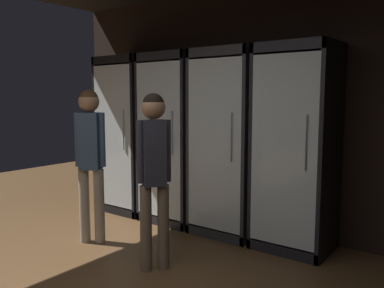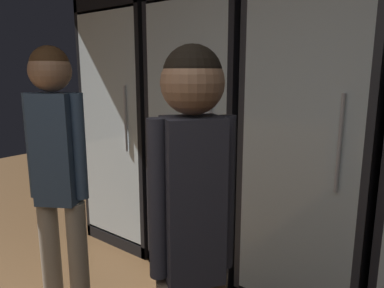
{
  "view_description": "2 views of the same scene",
  "coord_description": "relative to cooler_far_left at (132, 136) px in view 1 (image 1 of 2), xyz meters",
  "views": [
    {
      "loc": [
        1.97,
        -1.12,
        1.54
      ],
      "look_at": [
        -0.76,
        2.49,
        1.0
      ],
      "focal_mm": 37.85,
      "sensor_mm": 36.0,
      "label": 1
    },
    {
      "loc": [
        0.31,
        0.55,
        1.48
      ],
      "look_at": [
        -1.22,
        2.53,
        0.97
      ],
      "focal_mm": 33.29,
      "sensor_mm": 36.0,
      "label": 2
    }
  ],
  "objects": [
    {
      "name": "cooler_left",
      "position": [
        0.78,
        -0.0,
        -0.0
      ],
      "size": [
        0.74,
        0.63,
        2.05
      ],
      "color": "black",
      "rests_on": "ground"
    },
    {
      "name": "cooler_far_left",
      "position": [
        0.0,
        0.0,
        0.0
      ],
      "size": [
        0.74,
        0.63,
        2.05
      ],
      "color": "black",
      "rests_on": "ground"
    },
    {
      "name": "cooler_right",
      "position": [
        2.34,
        -0.0,
        -0.0
      ],
      "size": [
        0.74,
        0.63,
        2.05
      ],
      "color": "black",
      "rests_on": "ground"
    },
    {
      "name": "shopper_near",
      "position": [
        0.58,
        -1.17,
        -0.02
      ],
      "size": [
        0.29,
        0.25,
        1.61
      ],
      "color": "gray",
      "rests_on": "ground"
    },
    {
      "name": "wall_back",
      "position": [
        1.95,
        0.31,
        0.39
      ],
      "size": [
        6.0,
        0.06,
        2.8
      ],
      "primitive_type": "cube",
      "color": "black",
      "rests_on": "ground"
    },
    {
      "name": "cooler_center",
      "position": [
        1.56,
        -0.0,
        -0.01
      ],
      "size": [
        0.74,
        0.63,
        2.05
      ],
      "color": "#2B2B30",
      "rests_on": "ground"
    },
    {
      "name": "shopper_far",
      "position": [
        1.56,
        -1.27,
        -0.05
      ],
      "size": [
        0.24,
        0.26,
        1.57
      ],
      "color": "#72604C",
      "rests_on": "ground"
    }
  ]
}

